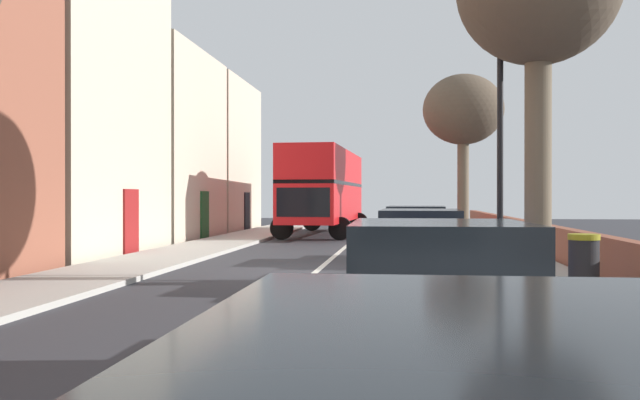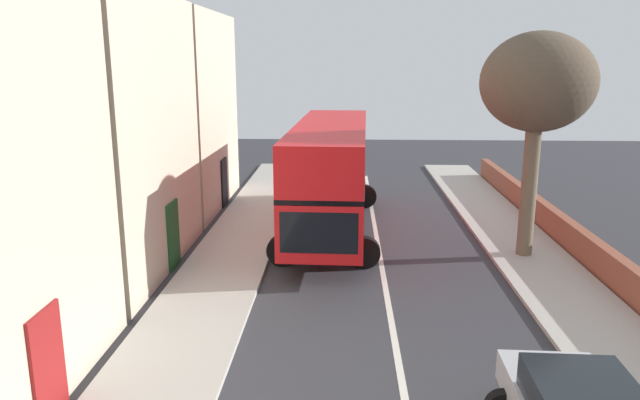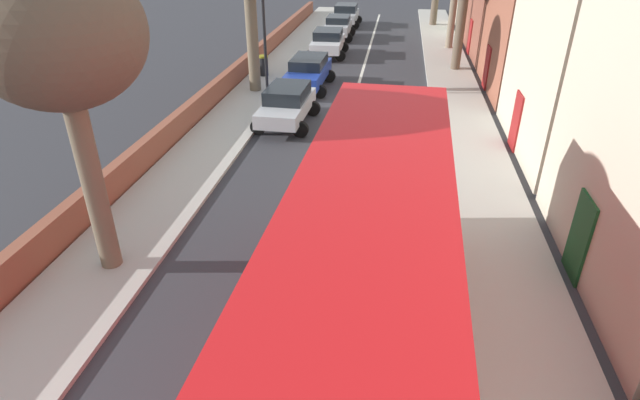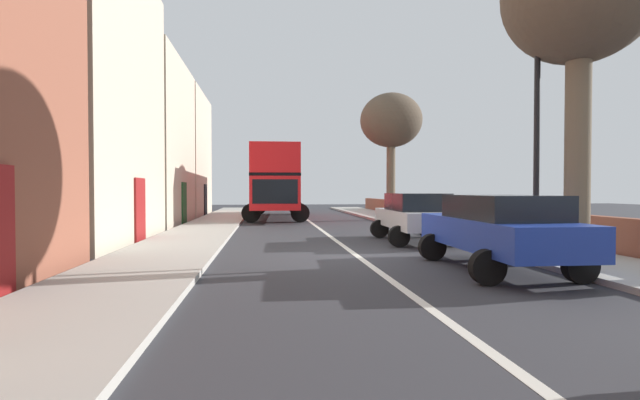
{
  "view_description": "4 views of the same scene",
  "coord_description": "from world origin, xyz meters",
  "px_view_note": "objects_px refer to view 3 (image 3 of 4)",
  "views": [
    {
      "loc": [
        2.16,
        -16.63,
        1.85
      ],
      "look_at": [
        -0.89,
        7.88,
        1.74
      ],
      "focal_mm": 38.08,
      "sensor_mm": 36.0,
      "label": 1
    },
    {
      "loc": [
        -1.21,
        -5.45,
        6.41
      ],
      "look_at": [
        -1.97,
        12.98,
        1.98
      ],
      "focal_mm": 33.5,
      "sensor_mm": 36.0,
      "label": 2
    },
    {
      "loc": [
        -1.93,
        22.74,
        7.55
      ],
      "look_at": [
        -0.14,
        10.91,
        0.95
      ],
      "focal_mm": 28.36,
      "sensor_mm": 36.0,
      "label": 3
    },
    {
      "loc": [
        -2.32,
        -11.36,
        1.69
      ],
      "look_at": [
        -0.07,
        7.4,
        1.28
      ],
      "focal_mm": 25.15,
      "sensor_mm": 36.0,
      "label": 4
    }
  ],
  "objects_px": {
    "parked_car_white_right_4": "(328,41)",
    "lamppost_right": "(263,15)",
    "parked_car_silver_right_0": "(338,26)",
    "parked_car_blue_right_2": "(308,71)",
    "street_tree_right_3": "(57,37)",
    "parked_car_silver_right_1": "(287,103)",
    "parked_car_silver_right_3": "(346,14)",
    "litter_bin_right": "(263,65)",
    "double_decker_bus": "(367,283)"
  },
  "relations": [
    {
      "from": "parked_car_silver_right_1",
      "to": "parked_car_white_right_4",
      "type": "height_order",
      "value": "parked_car_white_right_4"
    },
    {
      "from": "double_decker_bus",
      "to": "parked_car_white_right_4",
      "type": "relative_size",
      "value": 2.85
    },
    {
      "from": "litter_bin_right",
      "to": "lamppost_right",
      "type": "bearing_deg",
      "value": 107.25
    },
    {
      "from": "double_decker_bus",
      "to": "litter_bin_right",
      "type": "bearing_deg",
      "value": -71.0
    },
    {
      "from": "litter_bin_right",
      "to": "double_decker_bus",
      "type": "bearing_deg",
      "value": 109.0
    },
    {
      "from": "parked_car_silver_right_0",
      "to": "parked_car_silver_right_3",
      "type": "relative_size",
      "value": 0.93
    },
    {
      "from": "parked_car_white_right_4",
      "to": "parked_car_silver_right_0",
      "type": "bearing_deg",
      "value": -90.01
    },
    {
      "from": "parked_car_silver_right_0",
      "to": "parked_car_blue_right_2",
      "type": "distance_m",
      "value": 12.8
    },
    {
      "from": "double_decker_bus",
      "to": "parked_car_silver_right_3",
      "type": "bearing_deg",
      "value": -83.47
    },
    {
      "from": "parked_car_silver_right_0",
      "to": "lamppost_right",
      "type": "height_order",
      "value": "lamppost_right"
    },
    {
      "from": "lamppost_right",
      "to": "parked_car_silver_right_1",
      "type": "bearing_deg",
      "value": 115.52
    },
    {
      "from": "double_decker_bus",
      "to": "parked_car_blue_right_2",
      "type": "height_order",
      "value": "double_decker_bus"
    },
    {
      "from": "parked_car_blue_right_2",
      "to": "street_tree_right_3",
      "type": "height_order",
      "value": "street_tree_right_3"
    },
    {
      "from": "parked_car_silver_right_0",
      "to": "lamppost_right",
      "type": "relative_size",
      "value": 0.63
    },
    {
      "from": "double_decker_bus",
      "to": "parked_car_silver_right_0",
      "type": "height_order",
      "value": "double_decker_bus"
    },
    {
      "from": "parked_car_blue_right_2",
      "to": "double_decker_bus",
      "type": "bearing_deg",
      "value": 102.73
    },
    {
      "from": "parked_car_silver_right_0",
      "to": "parked_car_silver_right_1",
      "type": "height_order",
      "value": "parked_car_silver_right_1"
    },
    {
      "from": "parked_car_blue_right_2",
      "to": "lamppost_right",
      "type": "height_order",
      "value": "lamppost_right"
    },
    {
      "from": "parked_car_blue_right_2",
      "to": "street_tree_right_3",
      "type": "bearing_deg",
      "value": 82.11
    },
    {
      "from": "parked_car_silver_right_0",
      "to": "litter_bin_right",
      "type": "bearing_deg",
      "value": 75.79
    },
    {
      "from": "parked_car_silver_right_3",
      "to": "litter_bin_right",
      "type": "height_order",
      "value": "parked_car_silver_right_3"
    },
    {
      "from": "parked_car_silver_right_1",
      "to": "lamppost_right",
      "type": "distance_m",
      "value": 5.09
    },
    {
      "from": "parked_car_silver_right_3",
      "to": "parked_car_blue_right_2",
      "type": "bearing_deg",
      "value": 90.0
    },
    {
      "from": "parked_car_white_right_4",
      "to": "parked_car_silver_right_1",
      "type": "bearing_deg",
      "value": 90.01
    },
    {
      "from": "parked_car_silver_right_0",
      "to": "parked_car_white_right_4",
      "type": "height_order",
      "value": "parked_car_white_right_4"
    },
    {
      "from": "parked_car_silver_right_3",
      "to": "litter_bin_right",
      "type": "bearing_deg",
      "value": 80.28
    },
    {
      "from": "street_tree_right_3",
      "to": "parked_car_silver_right_1",
      "type": "bearing_deg",
      "value": -101.69
    },
    {
      "from": "lamppost_right",
      "to": "litter_bin_right",
      "type": "relative_size",
      "value": 5.87
    },
    {
      "from": "parked_car_white_right_4",
      "to": "lamppost_right",
      "type": "bearing_deg",
      "value": 78.43
    },
    {
      "from": "parked_car_silver_right_0",
      "to": "parked_car_silver_right_1",
      "type": "bearing_deg",
      "value": 90.01
    },
    {
      "from": "parked_car_silver_right_0",
      "to": "street_tree_right_3",
      "type": "height_order",
      "value": "street_tree_right_3"
    },
    {
      "from": "parked_car_silver_right_1",
      "to": "lamppost_right",
      "type": "height_order",
      "value": "lamppost_right"
    },
    {
      "from": "parked_car_blue_right_2",
      "to": "street_tree_right_3",
      "type": "relative_size",
      "value": 0.66
    },
    {
      "from": "parked_car_silver_right_1",
      "to": "parked_car_white_right_4",
      "type": "distance_m",
      "value": 12.56
    },
    {
      "from": "street_tree_right_3",
      "to": "litter_bin_right",
      "type": "xyz_separation_m",
      "value": [
        0.6,
        -17.65,
        -4.9
      ]
    },
    {
      "from": "double_decker_bus",
      "to": "lamppost_right",
      "type": "relative_size",
      "value": 1.81
    },
    {
      "from": "parked_car_silver_right_3",
      "to": "parked_car_silver_right_0",
      "type": "bearing_deg",
      "value": 89.99
    },
    {
      "from": "double_decker_bus",
      "to": "parked_car_white_right_4",
      "type": "xyz_separation_m",
      "value": [
        4.2,
        -25.9,
        -1.44
      ]
    },
    {
      "from": "parked_car_silver_right_1",
      "to": "parked_car_blue_right_2",
      "type": "relative_size",
      "value": 0.92
    },
    {
      "from": "parked_car_silver_right_0",
      "to": "parked_car_blue_right_2",
      "type": "height_order",
      "value": "parked_car_blue_right_2"
    },
    {
      "from": "parked_car_silver_right_0",
      "to": "double_decker_bus",
      "type": "bearing_deg",
      "value": 97.62
    },
    {
      "from": "parked_car_silver_right_1",
      "to": "parked_car_blue_right_2",
      "type": "distance_m",
      "value": 5.25
    },
    {
      "from": "parked_car_blue_right_2",
      "to": "parked_car_white_right_4",
      "type": "relative_size",
      "value": 1.16
    },
    {
      "from": "parked_car_white_right_4",
      "to": "lamppost_right",
      "type": "distance_m",
      "value": 9.42
    },
    {
      "from": "parked_car_blue_right_2",
      "to": "parked_car_silver_right_3",
      "type": "height_order",
      "value": "parked_car_silver_right_3"
    },
    {
      "from": "parked_car_blue_right_2",
      "to": "street_tree_right_3",
      "type": "xyz_separation_m",
      "value": [
        2.2,
        15.91,
        4.65
      ]
    },
    {
      "from": "double_decker_bus",
      "to": "parked_car_blue_right_2",
      "type": "bearing_deg",
      "value": -77.27
    },
    {
      "from": "double_decker_bus",
      "to": "parked_car_silver_right_0",
      "type": "xyz_separation_m",
      "value": [
        4.2,
        -31.39,
        -1.44
      ]
    },
    {
      "from": "parked_car_silver_right_0",
      "to": "parked_car_silver_right_1",
      "type": "relative_size",
      "value": 0.93
    },
    {
      "from": "parked_car_white_right_4",
      "to": "lamppost_right",
      "type": "height_order",
      "value": "lamppost_right"
    }
  ]
}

